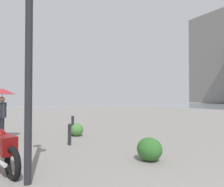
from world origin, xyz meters
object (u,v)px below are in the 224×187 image
Objects in this scene: pedestrian at (2,99)px; lamppost at (29,34)px; bollard_near at (70,134)px; bollard_mid at (73,125)px; motorcycle at (1,148)px.

lamppost is at bearing -177.90° from pedestrian.
pedestrian is at bearing 41.35° from bollard_near.
pedestrian reaches higher than bollard_mid.
bollard_mid is (3.05, -2.87, -0.04)m from motorcycle.
pedestrian is at bearing 2.10° from lamppost.
pedestrian is at bearing -3.15° from motorcycle.
motorcycle is 3.97m from pedestrian.
bollard_near is at bearing 155.71° from bollard_mid.
bollard_near is 0.85× the size of bollard_mid.
bollard_mid reaches higher than bollard_near.
bollard_mid is (-0.76, -2.66, -1.14)m from pedestrian.
lamppost is 5.46m from bollard_mid.
bollard_mid is (4.21, -2.48, -2.44)m from lamppost.
motorcycle is 1.05× the size of pedestrian.
bollard_near is (2.71, -1.81, -2.51)m from lamppost.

